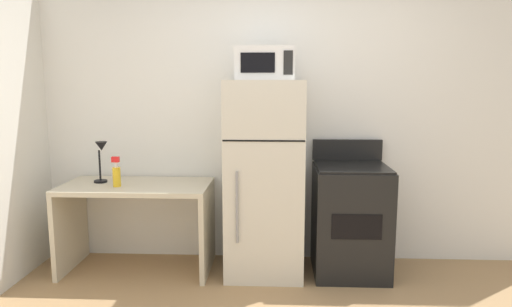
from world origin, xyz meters
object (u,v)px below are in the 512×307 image
object	(u,v)px
microwave	(265,64)
oven_range	(350,219)
desk	(137,209)
spray_bottle	(117,175)
desk_lamp	(101,155)
refrigerator	(265,179)

from	to	relation	value
microwave	oven_range	distance (m)	1.46
desk	spray_bottle	xyz separation A→B (m)	(-0.13, -0.10, 0.32)
desk_lamp	oven_range	world-z (taller)	desk_lamp
desk_lamp	refrigerator	xyz separation A→B (m)	(1.38, -0.03, -0.18)
spray_bottle	refrigerator	distance (m)	1.21
desk	microwave	xyz separation A→B (m)	(1.08, -0.01, 1.21)
desk_lamp	spray_bottle	bearing A→B (deg)	-38.24
oven_range	spray_bottle	bearing A→B (deg)	-176.44
spray_bottle	microwave	size ratio (longest dim) A/B	0.54
desk_lamp	microwave	distance (m)	1.58
desk_lamp	refrigerator	distance (m)	1.40
refrigerator	oven_range	xyz separation A→B (m)	(0.72, 0.01, -0.34)
oven_range	refrigerator	bearing A→B (deg)	-179.09
desk_lamp	microwave	size ratio (longest dim) A/B	0.77
desk_lamp	oven_range	xyz separation A→B (m)	(2.10, -0.02, -0.52)
desk	spray_bottle	bearing A→B (deg)	-142.18
desk	microwave	world-z (taller)	microwave
microwave	oven_range	bearing A→B (deg)	2.60
refrigerator	microwave	bearing A→B (deg)	-89.68
desk	oven_range	xyz separation A→B (m)	(1.80, 0.02, -0.06)
spray_bottle	desk_lamp	bearing A→B (deg)	141.76
desk_lamp	spray_bottle	distance (m)	0.26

